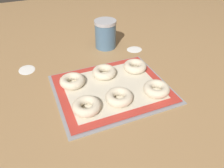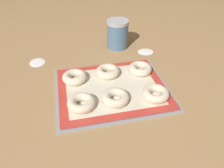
{
  "view_description": "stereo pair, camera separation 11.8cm",
  "coord_description": "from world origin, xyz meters",
  "views": [
    {
      "loc": [
        -0.25,
        -0.65,
        0.55
      ],
      "look_at": [
        0.01,
        -0.01,
        0.03
      ],
      "focal_mm": 35.0,
      "sensor_mm": 36.0,
      "label": 1
    },
    {
      "loc": [
        -0.14,
        -0.68,
        0.55
      ],
      "look_at": [
        0.01,
        -0.01,
        0.03
      ],
      "focal_mm": 35.0,
      "sensor_mm": 36.0,
      "label": 2
    }
  ],
  "objects": [
    {
      "name": "baking_tray",
      "position": [
        0.01,
        -0.01,
        0.0
      ],
      "size": [
        0.45,
        0.38,
        0.01
      ],
      "color": "#93969B",
      "rests_on": "ground_plane"
    },
    {
      "name": "flour_patch_near",
      "position": [
        0.25,
        0.26,
        0.0
      ],
      "size": [
        0.08,
        0.07,
        0.0
      ],
      "color": "white",
      "rests_on": "ground_plane"
    },
    {
      "name": "ground_plane",
      "position": [
        0.0,
        0.0,
        0.0
      ],
      "size": [
        2.8,
        2.8,
        0.0
      ],
      "primitive_type": "plane",
      "color": "#A87F51"
    },
    {
      "name": "bagel_back_left",
      "position": [
        -0.13,
        0.07,
        0.03
      ],
      "size": [
        0.1,
        0.1,
        0.03
      ],
      "color": "beige",
      "rests_on": "baking_mat"
    },
    {
      "name": "bagel_front_right",
      "position": [
        0.16,
        -0.1,
        0.03
      ],
      "size": [
        0.1,
        0.1,
        0.03
      ],
      "color": "beige",
      "rests_on": "baking_mat"
    },
    {
      "name": "flour_patch_far",
      "position": [
        -0.29,
        0.27,
        0.0
      ],
      "size": [
        0.07,
        0.09,
        0.0
      ],
      "color": "white",
      "rests_on": "ground_plane"
    },
    {
      "name": "bagel_back_right",
      "position": [
        0.16,
        0.07,
        0.03
      ],
      "size": [
        0.1,
        0.1,
        0.03
      ],
      "color": "beige",
      "rests_on": "baking_mat"
    },
    {
      "name": "bagel_front_left",
      "position": [
        -0.12,
        -0.09,
        0.03
      ],
      "size": [
        0.1,
        0.1,
        0.03
      ],
      "color": "beige",
      "rests_on": "baking_mat"
    },
    {
      "name": "bagel_front_center",
      "position": [
        0.01,
        -0.09,
        0.03
      ],
      "size": [
        0.1,
        0.1,
        0.03
      ],
      "color": "beige",
      "rests_on": "baking_mat"
    },
    {
      "name": "baking_mat",
      "position": [
        0.01,
        -0.01,
        0.01
      ],
      "size": [
        0.42,
        0.35,
        0.0
      ],
      "color": "red",
      "rests_on": "baking_tray"
    },
    {
      "name": "bagel_back_center",
      "position": [
        0.01,
        0.08,
        0.03
      ],
      "size": [
        0.1,
        0.1,
        0.03
      ],
      "color": "beige",
      "rests_on": "baking_mat"
    },
    {
      "name": "flour_canister",
      "position": [
        0.12,
        0.35,
        0.07
      ],
      "size": [
        0.11,
        0.11,
        0.15
      ],
      "color": "slate",
      "rests_on": "ground_plane"
    }
  ]
}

